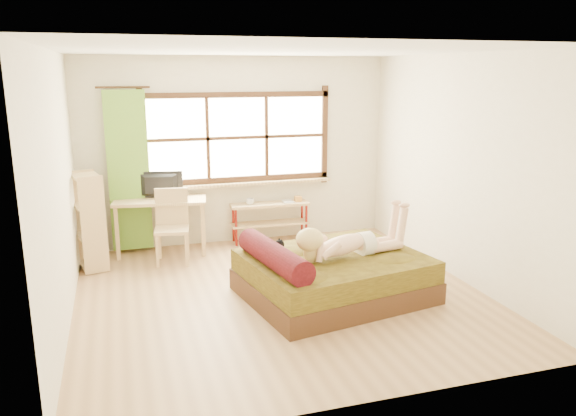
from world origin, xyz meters
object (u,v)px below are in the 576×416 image
object	(u,v)px
bed	(330,275)
woman	(349,231)
kitten	(270,249)
pipe_shelf	(271,213)
desk	(161,206)
chair	(172,221)
bookshelf	(89,221)

from	to	relation	value
bed	woman	world-z (taller)	woman
kitten	pipe_shelf	xyz separation A→B (m)	(0.60, 2.17, -0.17)
desk	chair	world-z (taller)	chair
kitten	chair	xyz separation A→B (m)	(-0.90, 1.69, -0.06)
bookshelf	bed	bearing A→B (deg)	-48.25
pipe_shelf	kitten	bearing A→B (deg)	-103.49
pipe_shelf	desk	bearing A→B (deg)	-173.81
woman	bookshelf	bearing A→B (deg)	136.32
bed	woman	bearing A→B (deg)	-22.22
chair	bookshelf	bearing A→B (deg)	-171.41
chair	pipe_shelf	distance (m)	1.57
kitten	chair	distance (m)	1.91
chair	bookshelf	world-z (taller)	bookshelf
woman	chair	xyz separation A→B (m)	(-1.77, 1.84, -0.23)
chair	kitten	bearing A→B (deg)	-53.24
desk	chair	bearing A→B (deg)	-63.79
woman	kitten	distance (m)	0.90
desk	pipe_shelf	distance (m)	1.63
desk	pipe_shelf	world-z (taller)	desk
bed	chair	size ratio (longest dim) A/B	2.23
chair	pipe_shelf	bearing A→B (deg)	26.66
desk	chair	size ratio (longest dim) A/B	1.35
woman	pipe_shelf	size ratio (longest dim) A/B	1.15
chair	bed	bearing A→B (deg)	-40.07
bookshelf	kitten	bearing A→B (deg)	-54.82
desk	pipe_shelf	bearing A→B (deg)	13.04
bed	kitten	distance (m)	0.76
kitten	chair	size ratio (longest dim) A/B	0.30
pipe_shelf	bookshelf	size ratio (longest dim) A/B	0.95
kitten	chair	world-z (taller)	chair
kitten	chair	bearing A→B (deg)	107.61
chair	bookshelf	size ratio (longest dim) A/B	0.79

